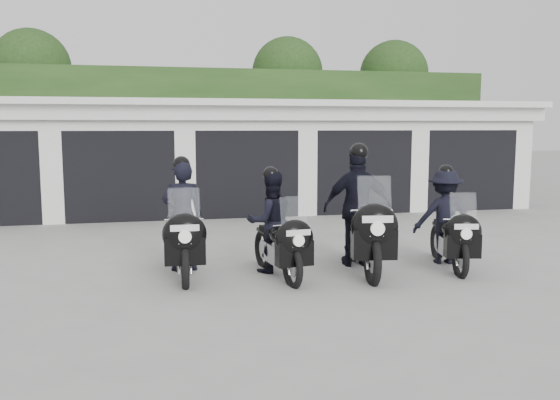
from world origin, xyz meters
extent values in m
plane|color=gray|center=(0.00, 0.00, 0.00)|extent=(80.00, 80.00, 0.00)
cube|color=white|center=(0.00, 8.50, 1.40)|extent=(16.00, 6.00, 2.80)
cube|color=white|center=(0.00, 8.30, 2.88)|extent=(16.40, 6.80, 0.16)
cube|color=white|center=(0.00, 5.25, 2.65)|extent=(16.40, 0.12, 0.40)
cube|color=black|center=(0.00, 5.48, 0.12)|extent=(16.00, 0.06, 0.24)
cube|color=white|center=(-4.65, 5.65, 1.40)|extent=(0.50, 0.50, 2.80)
cube|color=black|center=(-3.10, 6.70, 1.10)|extent=(2.60, 2.60, 2.20)
cube|color=white|center=(-3.10, 5.65, 2.50)|extent=(2.60, 0.50, 0.60)
cube|color=white|center=(-1.55, 5.65, 1.40)|extent=(0.50, 0.50, 2.80)
cube|color=black|center=(0.00, 6.70, 1.10)|extent=(2.60, 2.60, 2.20)
cube|color=white|center=(0.00, 5.65, 2.50)|extent=(2.60, 0.50, 0.60)
cube|color=white|center=(1.55, 5.65, 1.40)|extent=(0.50, 0.50, 2.80)
cube|color=black|center=(3.10, 6.70, 1.10)|extent=(2.60, 2.60, 2.20)
cube|color=white|center=(3.10, 5.65, 2.50)|extent=(2.60, 0.50, 0.60)
cube|color=white|center=(4.65, 5.65, 1.40)|extent=(0.50, 0.50, 2.80)
cube|color=black|center=(6.20, 6.70, 1.10)|extent=(2.60, 2.60, 2.20)
cube|color=white|center=(6.20, 5.65, 2.50)|extent=(2.60, 0.50, 0.60)
cube|color=white|center=(7.75, 5.65, 1.40)|extent=(0.50, 0.50, 2.80)
cube|color=#1A3613|center=(0.00, 12.50, 2.15)|extent=(20.00, 2.00, 4.30)
sphere|color=#1A3613|center=(-6.50, 14.00, 4.40)|extent=(2.80, 2.80, 2.80)
cylinder|color=black|center=(-6.50, 14.00, 1.65)|extent=(0.24, 0.24, 3.30)
sphere|color=#1A3613|center=(3.00, 14.00, 4.40)|extent=(2.80, 2.80, 2.80)
cylinder|color=black|center=(3.00, 14.00, 1.65)|extent=(0.24, 0.24, 3.30)
sphere|color=#1A3613|center=(7.50, 14.00, 4.40)|extent=(2.80, 2.80, 2.80)
cylinder|color=black|center=(7.50, 14.00, 1.65)|extent=(0.24, 0.24, 3.30)
torus|color=black|center=(-1.93, -0.77, 0.31)|extent=(0.13, 0.74, 0.73)
torus|color=black|center=(-1.89, 0.68, 0.31)|extent=(0.13, 0.74, 0.73)
cube|color=#B0B0B5|center=(-1.91, -0.02, 0.38)|extent=(0.28, 0.56, 0.32)
cube|color=black|center=(-1.91, -0.04, 0.22)|extent=(0.12, 1.31, 0.06)
ellipsoid|color=black|center=(-1.92, -0.19, 0.72)|extent=(0.34, 0.59, 0.29)
cube|color=black|center=(-1.91, 0.24, 0.74)|extent=(0.28, 0.56, 0.10)
ellipsoid|color=black|center=(-1.94, -0.85, 0.78)|extent=(0.64, 0.35, 0.60)
cube|color=black|center=(-1.94, -0.85, 0.55)|extent=(0.59, 0.24, 0.40)
cube|color=#B2BFC6|center=(-1.93, -0.82, 1.18)|extent=(0.44, 0.13, 0.51)
cylinder|color=silver|center=(-1.93, -0.65, 0.96)|extent=(0.56, 0.04, 0.03)
cube|color=silver|center=(-1.94, -1.02, 0.90)|extent=(0.40, 0.03, 0.09)
cube|color=silver|center=(-1.94, -0.99, 0.72)|extent=(0.18, 0.02, 0.10)
imported|color=black|center=(-1.90, 0.26, 0.88)|extent=(0.65, 0.44, 1.76)
sphere|color=black|center=(-1.90, 0.26, 1.71)|extent=(0.27, 0.27, 0.27)
torus|color=black|center=(-0.41, -1.07, 0.28)|extent=(0.19, 0.68, 0.67)
torus|color=black|center=(-0.60, 0.24, 0.28)|extent=(0.19, 0.68, 0.67)
cube|color=#B0B0B5|center=(-0.51, -0.40, 0.35)|extent=(0.31, 0.53, 0.29)
cube|color=black|center=(-0.51, -0.42, 0.20)|extent=(0.24, 1.19, 0.05)
ellipsoid|color=black|center=(-0.49, -0.55, 0.66)|extent=(0.37, 0.56, 0.26)
cube|color=black|center=(-0.54, -0.16, 0.68)|extent=(0.31, 0.53, 0.09)
ellipsoid|color=black|center=(-0.40, -1.14, 0.71)|extent=(0.61, 0.38, 0.55)
cube|color=black|center=(-0.40, -1.14, 0.50)|extent=(0.55, 0.28, 0.37)
cube|color=#B2BFC6|center=(-0.41, -1.11, 1.08)|extent=(0.41, 0.16, 0.47)
cylinder|color=silver|center=(-0.43, -0.96, 0.88)|extent=(0.51, 0.10, 0.03)
cube|color=silver|center=(-0.38, -1.30, 0.82)|extent=(0.36, 0.07, 0.08)
cube|color=silver|center=(-0.38, -1.27, 0.66)|extent=(0.17, 0.04, 0.09)
imported|color=black|center=(-0.54, -0.14, 0.80)|extent=(0.86, 0.71, 1.61)
sphere|color=black|center=(-0.54, -0.14, 1.56)|extent=(0.25, 0.25, 0.25)
torus|color=black|center=(0.78, -1.16, 0.34)|extent=(0.24, 0.82, 0.81)
torus|color=black|center=(1.02, 0.42, 0.34)|extent=(0.24, 0.82, 0.81)
cube|color=#B0B0B5|center=(0.90, -0.35, 0.42)|extent=(0.38, 0.65, 0.36)
cube|color=black|center=(0.90, -0.37, 0.24)|extent=(0.30, 1.44, 0.07)
ellipsoid|color=black|center=(0.87, -0.54, 0.80)|extent=(0.45, 0.69, 0.32)
cube|color=black|center=(0.95, -0.06, 0.82)|extent=(0.38, 0.65, 0.11)
ellipsoid|color=black|center=(0.77, -1.25, 0.87)|extent=(0.75, 0.47, 0.67)
cube|color=black|center=(0.77, -1.25, 0.61)|extent=(0.67, 0.34, 0.44)
cube|color=#B2BFC6|center=(0.77, -1.22, 1.31)|extent=(0.50, 0.20, 0.57)
cylinder|color=silver|center=(0.80, -1.03, 1.07)|extent=(0.62, 0.12, 0.03)
cube|color=silver|center=(0.74, -1.44, 1.00)|extent=(0.44, 0.08, 0.10)
cube|color=silver|center=(0.74, -1.41, 0.80)|extent=(0.20, 0.05, 0.11)
imported|color=black|center=(0.95, -0.04, 0.98)|extent=(1.23, 0.81, 1.95)
sphere|color=black|center=(0.95, -0.04, 1.89)|extent=(0.30, 0.30, 0.30)
torus|color=black|center=(2.25, -1.09, 0.28)|extent=(0.24, 0.67, 0.67)
torus|color=black|center=(2.52, 0.19, 0.28)|extent=(0.24, 0.67, 0.67)
cube|color=#B0B0B5|center=(2.39, -0.43, 0.35)|extent=(0.34, 0.54, 0.29)
cube|color=black|center=(2.38, -0.45, 0.20)|extent=(0.32, 1.18, 0.05)
ellipsoid|color=black|center=(2.36, -0.58, 0.66)|extent=(0.40, 0.57, 0.26)
cube|color=black|center=(2.44, -0.20, 0.67)|extent=(0.34, 0.54, 0.09)
ellipsoid|color=black|center=(2.23, -1.16, 0.71)|extent=(0.62, 0.41, 0.55)
cube|color=black|center=(2.23, -1.16, 0.50)|extent=(0.56, 0.31, 0.36)
cube|color=#B2BFC6|center=(2.24, -1.14, 1.08)|extent=(0.41, 0.19, 0.47)
cylinder|color=silver|center=(2.27, -0.98, 0.88)|extent=(0.50, 0.13, 0.03)
cube|color=silver|center=(2.20, -1.31, 0.82)|extent=(0.36, 0.09, 0.08)
cube|color=silver|center=(2.21, -1.29, 0.66)|extent=(0.16, 0.05, 0.09)
imported|color=black|center=(2.44, -0.18, 0.80)|extent=(1.12, 0.73, 1.60)
sphere|color=black|center=(2.44, -0.18, 1.55)|extent=(0.25, 0.25, 0.25)
camera|label=1|loc=(-2.38, -9.22, 2.31)|focal=38.00mm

